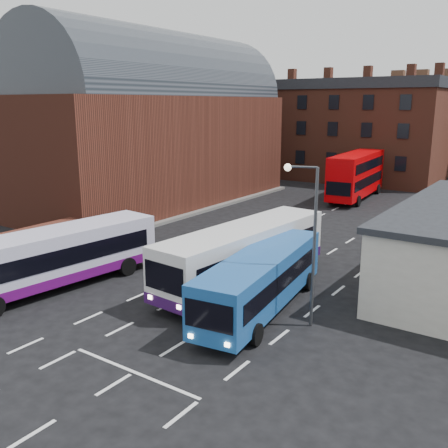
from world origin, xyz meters
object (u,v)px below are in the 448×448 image
Objects in this scene: bus_white_inbound at (244,251)px; bus_red_double at (356,175)px; bus_blue at (262,278)px; bus_white_outbound at (56,254)px; street_lamp at (309,231)px.

bus_red_double is at bearing -77.46° from bus_white_inbound.
bus_white_inbound reaches higher than bus_blue.
bus_red_double reaches higher than bus_white_inbound.
bus_white_inbound is at bearing 93.56° from bus_red_double.
bus_white_outbound is 33.05m from bus_red_double.
bus_white_outbound is 13.33m from street_lamp.
bus_red_double reaches higher than bus_white_outbound.
bus_white_inbound reaches higher than bus_white_outbound.
bus_red_double is 30.96m from street_lamp.
bus_white_outbound is 1.11× the size of bus_blue.
bus_white_outbound is at bearing -166.24° from street_lamp.
bus_red_double is (-6.28, 29.42, 0.80)m from bus_blue.
bus_red_double is 1.65× the size of street_lamp.
bus_white_inbound is 6.04m from street_lamp.
street_lamp is at bearing 166.37° from bus_blue.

